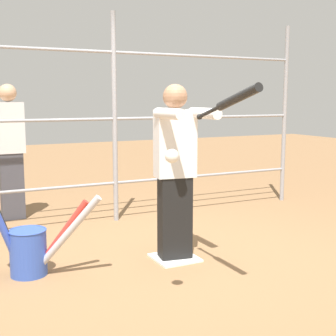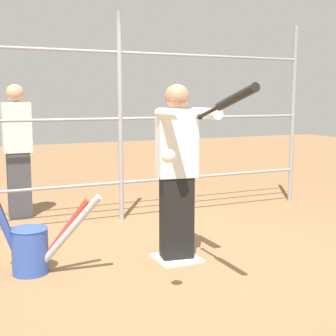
{
  "view_description": "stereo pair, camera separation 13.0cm",
  "coord_description": "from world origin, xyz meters",
  "px_view_note": "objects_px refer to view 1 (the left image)",
  "views": [
    {
      "loc": [
        1.97,
        3.8,
        1.51
      ],
      "look_at": [
        0.28,
        0.41,
        0.95
      ],
      "focal_mm": 50.0,
      "sensor_mm": 36.0,
      "label": 1
    },
    {
      "loc": [
        1.85,
        3.85,
        1.51
      ],
      "look_at": [
        0.28,
        0.41,
        0.95
      ],
      "focal_mm": 50.0,
      "sensor_mm": 36.0,
      "label": 2
    }
  ],
  "objects_px": {
    "baseball_bat_swinging": "(233,100)",
    "softball_in_flight": "(172,156)",
    "bystander_behind_fence": "(10,150)",
    "batter": "(176,167)",
    "bat_bucket": "(30,248)"
  },
  "relations": [
    {
      "from": "batter",
      "to": "bystander_behind_fence",
      "type": "height_order",
      "value": "bystander_behind_fence"
    },
    {
      "from": "softball_in_flight",
      "to": "bystander_behind_fence",
      "type": "xyz_separation_m",
      "value": [
        0.59,
        -3.28,
        -0.25
      ]
    },
    {
      "from": "baseball_bat_swinging",
      "to": "bat_bucket",
      "type": "xyz_separation_m",
      "value": [
        1.27,
        -1.15,
        -1.25
      ]
    },
    {
      "from": "batter",
      "to": "bat_bucket",
      "type": "bearing_deg",
      "value": -8.67
    },
    {
      "from": "baseball_bat_swinging",
      "to": "bystander_behind_fence",
      "type": "bearing_deg",
      "value": -71.13
    },
    {
      "from": "baseball_bat_swinging",
      "to": "softball_in_flight",
      "type": "height_order",
      "value": "baseball_bat_swinging"
    },
    {
      "from": "baseball_bat_swinging",
      "to": "bat_bucket",
      "type": "height_order",
      "value": "baseball_bat_swinging"
    },
    {
      "from": "baseball_bat_swinging",
      "to": "softball_in_flight",
      "type": "relative_size",
      "value": 9.36
    },
    {
      "from": "baseball_bat_swinging",
      "to": "softball_in_flight",
      "type": "distance_m",
      "value": 0.64
    },
    {
      "from": "softball_in_flight",
      "to": "baseball_bat_swinging",
      "type": "bearing_deg",
      "value": -174.53
    },
    {
      "from": "bat_bucket",
      "to": "bystander_behind_fence",
      "type": "distance_m",
      "value": 2.18
    },
    {
      "from": "batter",
      "to": "bat_bucket",
      "type": "relative_size",
      "value": 1.8
    },
    {
      "from": "bat_bucket",
      "to": "bystander_behind_fence",
      "type": "relative_size",
      "value": 0.54
    },
    {
      "from": "softball_in_flight",
      "to": "bystander_behind_fence",
      "type": "relative_size",
      "value": 0.06
    },
    {
      "from": "batter",
      "to": "softball_in_flight",
      "type": "bearing_deg",
      "value": 61.21
    }
  ]
}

